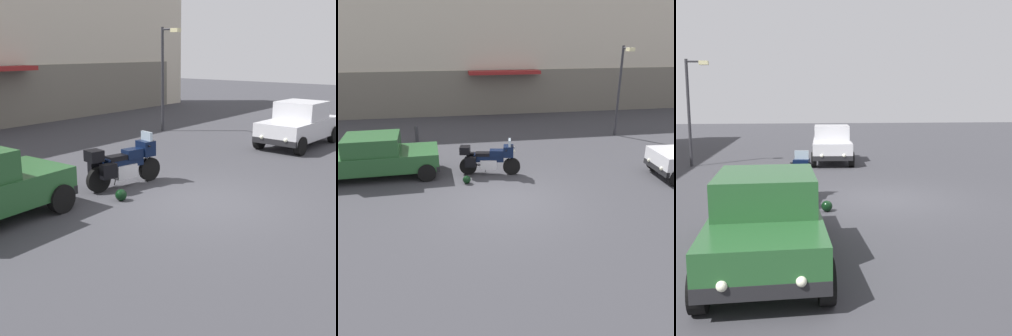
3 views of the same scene
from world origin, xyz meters
TOP-DOWN VIEW (x-y plane):
  - ground_plane at (0.00, 0.00)m, footprint 80.00×80.00m
  - building_facade_rear at (0.00, 14.12)m, footprint 32.92×3.40m
  - motorcycle at (-0.30, 2.40)m, footprint 2.25×0.97m
  - helmet at (-1.18, 1.65)m, footprint 0.28×0.28m
  - car_sedan_far at (-4.40, 2.89)m, footprint 4.63×2.06m
  - streetlamp_curbside at (6.85, 6.67)m, footprint 0.28×0.94m
  - bollard_curbside at (-3.18, 7.37)m, footprint 0.16×0.16m

SIDE VIEW (x-z plane):
  - ground_plane at x=0.00m, z-range 0.00..0.00m
  - helmet at x=-1.18m, z-range 0.00..0.28m
  - bollard_curbside at x=-3.18m, z-range 0.03..0.83m
  - motorcycle at x=-0.30m, z-range -0.06..1.30m
  - car_sedan_far at x=-4.40m, z-range 0.00..1.56m
  - streetlamp_curbside at x=6.85m, z-range 0.51..4.92m
  - building_facade_rear at x=0.00m, z-range -0.05..9.56m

